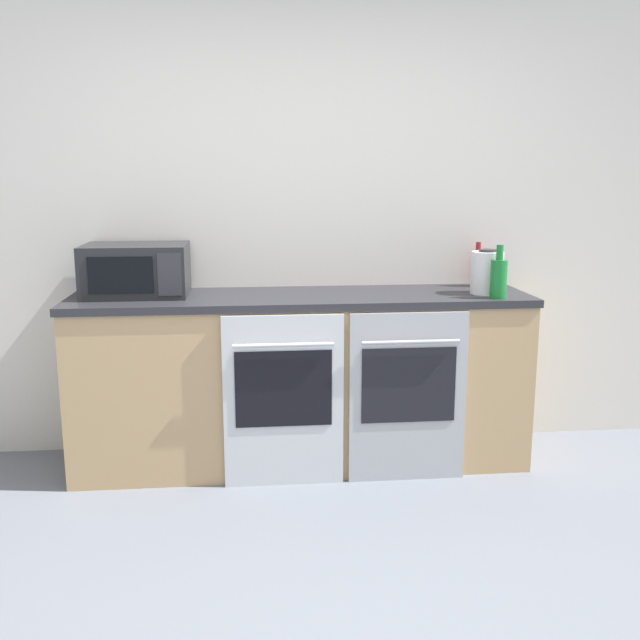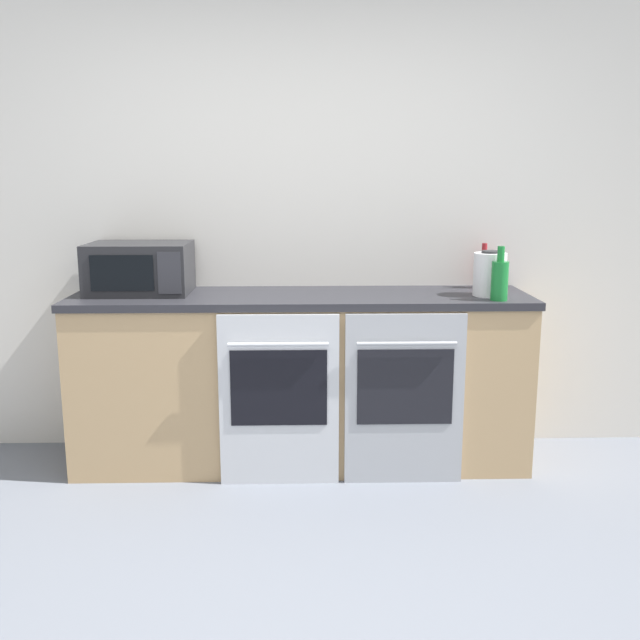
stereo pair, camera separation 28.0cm
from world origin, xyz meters
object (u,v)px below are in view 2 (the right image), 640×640
Objects in this scene: kettle at (490,274)px; oven_left at (279,399)px; bottle_red at (483,270)px; bottle_green at (500,279)px; oven_right at (404,398)px; microwave at (140,268)px.

oven_left is at bearing -167.65° from kettle.
bottle_red is 0.41m from bottle_green.
bottle_red is 0.27m from kettle.
bottle_green is at bearing 4.96° from oven_left.
bottle_green reaches higher than oven_right.
oven_left is 0.63m from oven_right.
oven_left is 1.66× the size of microwave.
bottle_red is (1.14, 0.51, 0.58)m from oven_left.
bottle_green is 1.16× the size of kettle.
microwave is 1.94× the size of bottle_green.
bottle_red is at bearing 82.50° from kettle.
bottle_red is at bearing 4.00° from microwave.
oven_right is 0.92m from bottle_red.
kettle is (1.10, 0.24, 0.60)m from oven_left.
kettle is (1.85, -0.13, -0.02)m from microwave.
bottle_green reaches higher than bottle_red.
oven_right is 0.77m from bottle_green.
bottle_green is (-0.02, -0.41, 0.01)m from bottle_red.
microwave is 2.25× the size of kettle.
kettle is (-0.01, 0.14, 0.01)m from bottle_green.
kettle is (0.47, 0.24, 0.60)m from oven_right.
microwave is 1.89m from bottle_red.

